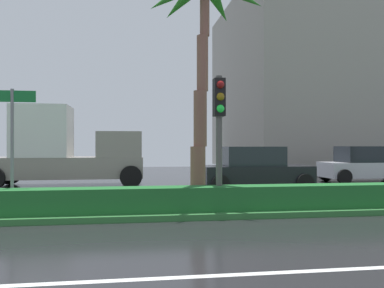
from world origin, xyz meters
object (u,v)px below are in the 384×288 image
traffic_signal_median_right (219,117)px  box_truck_lead (66,150)px  car_in_traffic_second (255,169)px  car_in_traffic_third (366,165)px  street_name_sign (12,133)px  palm_tree_centre_left (205,8)px

traffic_signal_median_right → box_truck_lead: bearing=121.0°
traffic_signal_median_right → car_in_traffic_second: bearing=64.3°
car_in_traffic_third → street_name_sign: bearing=-151.3°
car_in_traffic_second → car_in_traffic_third: (6.30, 2.47, 0.00)m
car_in_traffic_third → box_truck_lead: bearing=179.1°
traffic_signal_median_right → street_name_sign: size_ratio=1.13×
palm_tree_centre_left → traffic_signal_median_right: palm_tree_centre_left is taller
palm_tree_centre_left → street_name_sign: palm_tree_centre_left is taller
box_truck_lead → car_in_traffic_third: bearing=-0.9°
traffic_signal_median_right → car_in_traffic_second: traffic_signal_median_right is taller
traffic_signal_median_right → car_in_traffic_third: 12.15m
street_name_sign → car_in_traffic_third: (14.05, 7.70, -1.25)m
palm_tree_centre_left → car_in_traffic_second: palm_tree_centre_left is taller
traffic_signal_median_right → box_truck_lead: 9.68m
street_name_sign → car_in_traffic_third: size_ratio=0.70×
palm_tree_centre_left → box_truck_lead: size_ratio=1.08×
palm_tree_centre_left → box_truck_lead: palm_tree_centre_left is taller
traffic_signal_median_right → car_in_traffic_third: bearing=41.8°
box_truck_lead → car_in_traffic_second: 8.13m
palm_tree_centre_left → car_in_traffic_second: bearing=56.0°
palm_tree_centre_left → traffic_signal_median_right: bearing=-85.3°
traffic_signal_median_right → car_in_traffic_second: size_ratio=0.79×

